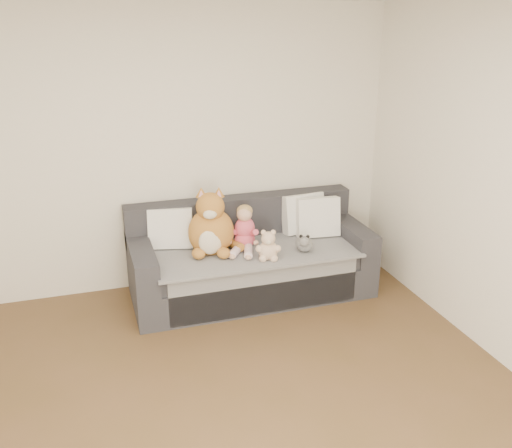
{
  "coord_description": "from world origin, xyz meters",
  "views": [
    {
      "loc": [
        -0.64,
        -2.61,
        2.5
      ],
      "look_at": [
        0.78,
        1.87,
        0.75
      ],
      "focal_mm": 40.0,
      "sensor_mm": 36.0,
      "label": 1
    }
  ],
  "objects_px": {
    "plush_cat": "(211,228)",
    "sippy_cup": "(269,245)",
    "sofa": "(250,261)",
    "teddy_bear": "(268,248)",
    "toddler": "(244,231)"
  },
  "relations": [
    {
      "from": "plush_cat",
      "to": "sippy_cup",
      "type": "bearing_deg",
      "value": -2.95
    },
    {
      "from": "sofa",
      "to": "teddy_bear",
      "type": "height_order",
      "value": "sofa"
    },
    {
      "from": "toddler",
      "to": "sippy_cup",
      "type": "xyz_separation_m",
      "value": [
        0.19,
        -0.15,
        -0.11
      ]
    },
    {
      "from": "sofa",
      "to": "plush_cat",
      "type": "bearing_deg",
      "value": -172.08
    },
    {
      "from": "sofa",
      "to": "teddy_bear",
      "type": "xyz_separation_m",
      "value": [
        0.06,
        -0.36,
        0.27
      ]
    },
    {
      "from": "plush_cat",
      "to": "sofa",
      "type": "bearing_deg",
      "value": 22.76
    },
    {
      "from": "toddler",
      "to": "sippy_cup",
      "type": "height_order",
      "value": "toddler"
    },
    {
      "from": "sofa",
      "to": "teddy_bear",
      "type": "bearing_deg",
      "value": -80.68
    },
    {
      "from": "sofa",
      "to": "sippy_cup",
      "type": "xyz_separation_m",
      "value": [
        0.12,
        -0.21,
        0.23
      ]
    },
    {
      "from": "sofa",
      "to": "teddy_bear",
      "type": "distance_m",
      "value": 0.46
    },
    {
      "from": "toddler",
      "to": "plush_cat",
      "type": "distance_m",
      "value": 0.31
    },
    {
      "from": "sofa",
      "to": "plush_cat",
      "type": "xyz_separation_m",
      "value": [
        -0.37,
        -0.05,
        0.39
      ]
    },
    {
      "from": "toddler",
      "to": "plush_cat",
      "type": "xyz_separation_m",
      "value": [
        -0.3,
        0.01,
        0.06
      ]
    },
    {
      "from": "toddler",
      "to": "teddy_bear",
      "type": "relative_size",
      "value": 1.49
    },
    {
      "from": "sofa",
      "to": "sippy_cup",
      "type": "distance_m",
      "value": 0.33
    }
  ]
}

